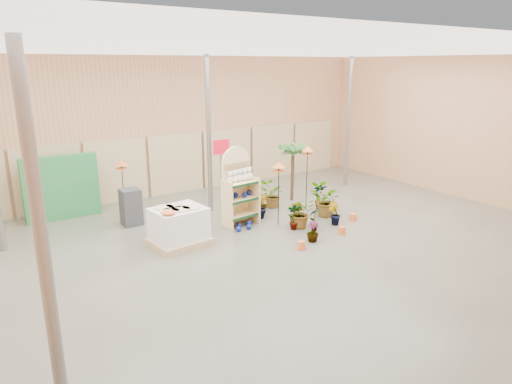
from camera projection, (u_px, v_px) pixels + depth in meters
room at (259, 151)px, 10.98m from camera, size 15.20×12.10×4.70m
display_shelf at (238, 189)px, 12.31m from camera, size 0.95×0.66×2.14m
teddy_bears at (241, 176)px, 12.14m from camera, size 0.79×0.22×0.35m
gazing_balls_shelf at (240, 195)px, 12.25m from camera, size 0.79×0.27×0.15m
gazing_balls_floor at (244, 226)px, 12.14m from camera, size 0.63×0.39×0.15m
pallet_stack at (179, 227)px, 10.96m from camera, size 1.42×1.22×0.97m
charcoal_planters at (131, 207)px, 12.34m from camera, size 0.50×0.50×1.00m
trellis_stock at (61, 187)px, 12.77m from camera, size 2.00×0.30×1.80m
offer_sign at (221, 162)px, 12.87m from camera, size 0.50×0.08×2.20m
bird_table_front at (279, 167)px, 12.00m from camera, size 0.34×0.34×1.76m
bird_table_right at (308, 151)px, 13.23m from camera, size 0.34×0.34×1.94m
bird_table_back at (121, 164)px, 12.67m from camera, size 0.34×0.34×1.67m
palm at (293, 150)px, 14.28m from camera, size 0.70×0.70×1.91m
potted_plant_0 at (294, 216)px, 12.01m from camera, size 0.45×0.39×0.72m
potted_plant_1 at (296, 213)px, 12.33m from camera, size 0.41×0.45×0.67m
potted_plant_2 at (301, 212)px, 12.15m from camera, size 0.98×0.93×0.84m
potted_plant_4 at (320, 196)px, 13.76m from camera, size 0.49×0.42×0.79m
potted_plant_5 at (260, 207)px, 12.93m from camera, size 0.43×0.46×0.67m
potted_plant_6 at (271, 195)px, 13.84m from camera, size 0.92×0.88×0.79m
potted_plant_7 at (313, 232)px, 11.22m from camera, size 0.41×0.41×0.52m
potted_plant_8 at (315, 219)px, 11.91m from camera, size 0.38×0.28×0.67m
potted_plant_9 at (334, 214)px, 12.39m from camera, size 0.38×0.42×0.62m
potted_plant_10 at (325, 201)px, 13.02m from camera, size 1.10×1.06×0.94m
potted_plant_11 at (261, 203)px, 13.36m from camera, size 0.47×0.47×0.60m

